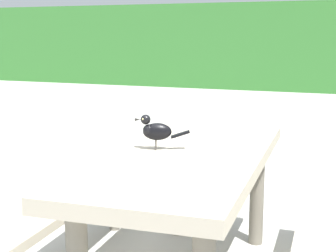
# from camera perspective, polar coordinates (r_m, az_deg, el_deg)

# --- Properties ---
(hedge_wall) EXTENTS (28.00, 1.37, 2.08)m
(hedge_wall) POSITION_cam_1_polar(r_m,az_deg,el_deg) (12.79, 17.65, 8.39)
(hedge_wall) COLOR #387A33
(hedge_wall) RESTS_ON ground
(picnic_table_foreground) EXTENTS (1.79, 1.85, 0.74)m
(picnic_table_foreground) POSITION_cam_1_polar(r_m,az_deg,el_deg) (2.67, 2.11, -6.78)
(picnic_table_foreground) COLOR #B2A893
(picnic_table_foreground) RESTS_ON ground
(bird_grackle) EXTENTS (0.28, 0.13, 0.18)m
(bird_grackle) POSITION_cam_1_polar(r_m,az_deg,el_deg) (2.65, -1.43, -0.47)
(bird_grackle) COLOR black
(bird_grackle) RESTS_ON picnic_table_foreground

